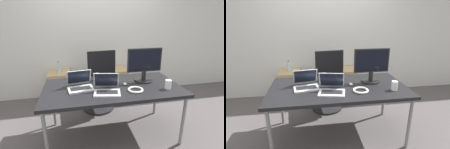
# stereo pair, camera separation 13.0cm
# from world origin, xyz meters

# --- Properties ---
(ground_plane) EXTENTS (14.00, 14.00, 0.00)m
(ground_plane) POSITION_xyz_m (0.00, 0.00, 0.00)
(ground_plane) COLOR #514C4C
(wall_back) EXTENTS (10.00, 0.05, 2.60)m
(wall_back) POSITION_xyz_m (0.00, 1.49, 1.30)
(wall_back) COLOR silver
(wall_back) RESTS_ON ground_plane
(desk) EXTENTS (1.77, 0.91, 0.74)m
(desk) POSITION_xyz_m (0.00, 0.00, 0.70)
(desk) COLOR black
(desk) RESTS_ON ground_plane
(office_chair) EXTENTS (0.56, 0.58, 1.11)m
(office_chair) POSITION_xyz_m (-0.08, 0.72, 0.43)
(office_chair) COLOR #232326
(office_chair) RESTS_ON ground_plane
(cabinet_left) EXTENTS (0.41, 0.47, 0.60)m
(cabinet_left) POSITION_xyz_m (-0.77, 1.23, 0.30)
(cabinet_left) COLOR tan
(cabinet_left) RESTS_ON ground_plane
(cabinet_right) EXTENTS (0.41, 0.47, 0.60)m
(cabinet_right) POSITION_xyz_m (0.34, 1.23, 0.30)
(cabinet_right) COLOR tan
(cabinet_right) RESTS_ON ground_plane
(water_bottle) EXTENTS (0.06, 0.06, 0.21)m
(water_bottle) POSITION_xyz_m (-0.77, 1.23, 0.70)
(water_bottle) COLOR silver
(water_bottle) RESTS_ON cabinet_left
(laptop_left) EXTENTS (0.35, 0.36, 0.22)m
(laptop_left) POSITION_xyz_m (-0.11, -0.16, 0.79)
(laptop_left) COLOR silver
(laptop_left) RESTS_ON desk
(laptop_right) EXTENTS (0.34, 0.35, 0.22)m
(laptop_right) POSITION_xyz_m (-0.42, 0.03, 0.79)
(laptop_right) COLOR silver
(laptop_right) RESTS_ON desk
(monitor) EXTENTS (0.48, 0.25, 0.47)m
(monitor) POSITION_xyz_m (0.47, 0.11, 0.97)
(monitor) COLOR black
(monitor) RESTS_ON desk
(mouse) EXTENTS (0.04, 0.07, 0.03)m
(mouse) POSITION_xyz_m (0.17, 0.01, 0.76)
(mouse) COLOR silver
(mouse) RESTS_ON desk
(coffee_cup_white) EXTENTS (0.08, 0.08, 0.12)m
(coffee_cup_white) POSITION_xyz_m (0.67, -0.22, 0.80)
(coffee_cup_white) COLOR white
(coffee_cup_white) RESTS_ON desk
(coffee_cup_brown) EXTENTS (0.09, 0.09, 0.10)m
(coffee_cup_brown) POSITION_xyz_m (-0.17, 0.27, 0.79)
(coffee_cup_brown) COLOR brown
(coffee_cup_brown) RESTS_ON desk
(cable_coil) EXTENTS (0.19, 0.19, 0.03)m
(cable_coil) POSITION_xyz_m (0.25, -0.20, 0.75)
(cable_coil) COLOR white
(cable_coil) RESTS_ON desk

